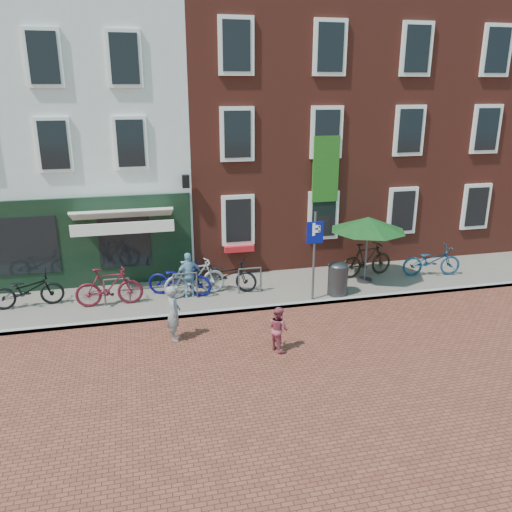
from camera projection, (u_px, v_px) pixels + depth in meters
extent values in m
plane|color=brown|center=(242.00, 312.00, 15.09)|extent=(80.00, 80.00, 0.00)
cube|color=slate|center=(263.00, 289.00, 16.68)|extent=(24.00, 3.00, 0.10)
cube|color=silver|center=(68.00, 136.00, 19.07)|extent=(8.00, 8.00, 9.00)
cube|color=maroon|center=(254.00, 120.00, 20.45)|extent=(6.00, 8.00, 10.00)
cube|color=maroon|center=(394.00, 118.00, 21.77)|extent=(6.00, 8.00, 10.00)
cylinder|color=#363638|center=(338.00, 280.00, 16.02)|extent=(0.61, 0.61, 0.91)
ellipsoid|color=#363638|center=(339.00, 264.00, 15.85)|extent=(0.61, 0.61, 0.27)
cylinder|color=#4C4C4F|center=(314.00, 257.00, 15.36)|extent=(0.07, 0.07, 2.71)
cube|color=navy|center=(315.00, 232.00, 15.11)|extent=(0.50, 0.04, 0.65)
cylinder|color=#4C4C4F|center=(364.00, 280.00, 17.21)|extent=(0.50, 0.50, 0.08)
cylinder|color=#4C4C4F|center=(366.00, 252.00, 16.91)|extent=(0.06, 0.06, 2.06)
cone|color=#144719|center=(368.00, 221.00, 16.59)|extent=(2.45, 2.45, 0.45)
imported|color=gray|center=(174.00, 313.00, 13.26)|extent=(0.39, 0.56, 1.47)
imported|color=#9F3E4D|center=(278.00, 329.00, 12.78)|extent=(0.61, 0.68, 1.14)
imported|color=#7EAECB|center=(189.00, 275.00, 15.76)|extent=(0.88, 0.51, 1.40)
imported|color=black|center=(28.00, 290.00, 15.09)|extent=(2.05, 0.88, 1.05)
imported|color=#5B111E|center=(109.00, 287.00, 15.16)|extent=(1.93, 0.55, 1.16)
imported|color=#0A0A5C|center=(180.00, 279.00, 15.94)|extent=(2.11, 1.38, 1.05)
imported|color=#9B9B9D|center=(195.00, 278.00, 15.86)|extent=(2.00, 0.88, 1.16)
imported|color=black|center=(226.00, 275.00, 16.31)|extent=(2.10, 1.45, 1.05)
imported|color=black|center=(367.00, 260.00, 17.54)|extent=(1.99, 0.84, 1.16)
imported|color=navy|center=(432.00, 261.00, 17.62)|extent=(2.07, 0.97, 1.05)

